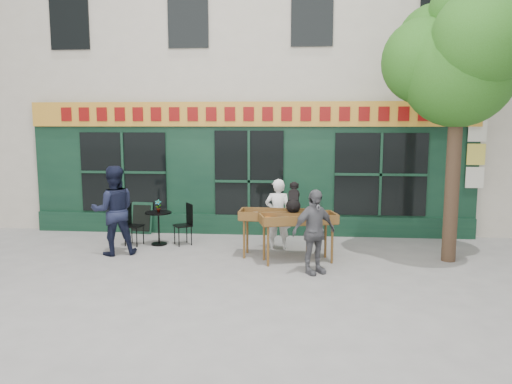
% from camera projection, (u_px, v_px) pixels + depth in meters
% --- Properties ---
extents(ground, '(80.00, 80.00, 0.00)m').
position_uv_depth(ground, '(237.00, 259.00, 10.27)').
color(ground, slate).
rests_on(ground, ground).
extents(building, '(14.00, 7.26, 10.00)m').
position_uv_depth(building, '(261.00, 52.00, 15.47)').
color(building, beige).
rests_on(building, ground).
extents(street_tree, '(3.05, 2.90, 5.60)m').
position_uv_depth(street_tree, '(461.00, 54.00, 9.66)').
color(street_tree, '#382619').
rests_on(street_tree, ground).
extents(book_cart_center, '(1.52, 0.68, 0.99)m').
position_uv_depth(book_cart_center, '(277.00, 218.00, 10.38)').
color(book_cart_center, brown).
rests_on(book_cart_center, ground).
extents(dog, '(0.36, 0.61, 0.60)m').
position_uv_depth(dog, '(294.00, 197.00, 10.23)').
color(dog, black).
rests_on(dog, book_cart_center).
extents(woman, '(0.59, 0.40, 1.57)m').
position_uv_depth(woman, '(278.00, 214.00, 11.02)').
color(woman, white).
rests_on(woman, ground).
extents(book_cart_right, '(1.61, 0.98, 0.99)m').
position_uv_depth(book_cart_right, '(298.00, 222.00, 9.99)').
color(book_cart_right, brown).
rests_on(book_cart_right, ground).
extents(man_right, '(0.98, 0.84, 1.58)m').
position_uv_depth(man_right, '(314.00, 232.00, 9.22)').
color(man_right, '#515156').
rests_on(man_right, ground).
extents(bistro_table, '(0.60, 0.60, 0.76)m').
position_uv_depth(bistro_table, '(159.00, 222.00, 11.43)').
color(bistro_table, black).
rests_on(bistro_table, ground).
extents(bistro_chair_left, '(0.43, 0.43, 0.95)m').
position_uv_depth(bistro_chair_left, '(130.00, 221.00, 11.40)').
color(bistro_chair_left, black).
rests_on(bistro_chair_left, ground).
extents(bistro_chair_right, '(0.50, 0.50, 0.95)m').
position_uv_depth(bistro_chair_right, '(186.00, 221.00, 11.47)').
color(bistro_chair_right, black).
rests_on(bistro_chair_right, ground).
extents(potted_plant, '(0.16, 0.11, 0.29)m').
position_uv_depth(potted_plant, '(158.00, 206.00, 11.38)').
color(potted_plant, gray).
rests_on(potted_plant, bistro_table).
extents(man_left, '(1.13, 1.03, 1.90)m').
position_uv_depth(man_left, '(114.00, 210.00, 10.55)').
color(man_left, black).
rests_on(man_left, ground).
extents(chalkboard, '(0.57, 0.24, 0.79)m').
position_uv_depth(chalkboard, '(142.00, 218.00, 12.62)').
color(chalkboard, black).
rests_on(chalkboard, ground).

